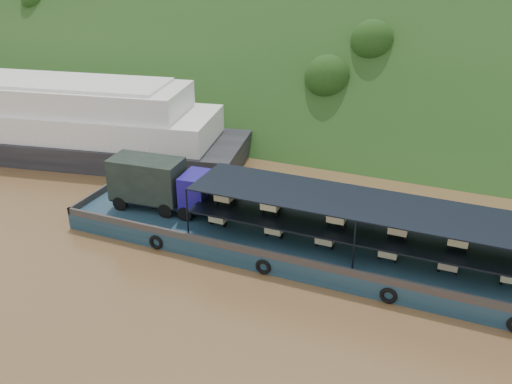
% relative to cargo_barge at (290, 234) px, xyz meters
% --- Properties ---
extents(ground, '(160.00, 160.00, 0.00)m').
position_rel_cargo_barge_xyz_m(ground, '(-1.18, -1.50, -1.26)').
color(ground, brown).
rests_on(ground, ground).
extents(hillside, '(140.00, 39.60, 39.60)m').
position_rel_cargo_barge_xyz_m(hillside, '(-1.18, 34.50, -1.26)').
color(hillside, '#183B15').
rests_on(hillside, ground).
extents(cargo_barge, '(35.00, 7.18, 5.03)m').
position_rel_cargo_barge_xyz_m(cargo_barge, '(0.00, 0.00, 0.00)').
color(cargo_barge, '#122B3F').
rests_on(cargo_barge, ground).
extents(passenger_ferry, '(37.26, 15.69, 7.33)m').
position_rel_cargo_barge_xyz_m(passenger_ferry, '(-26.93, 8.72, 1.91)').
color(passenger_ferry, black).
rests_on(passenger_ferry, ground).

